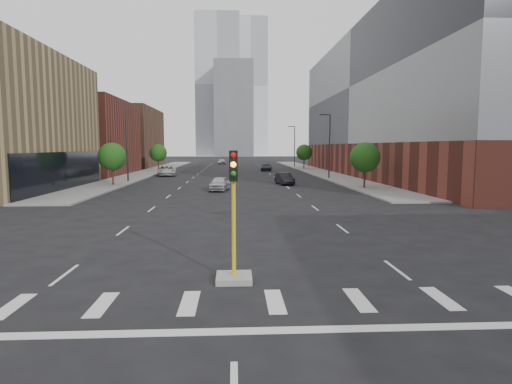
{
  "coord_description": "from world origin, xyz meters",
  "views": [
    {
      "loc": [
        0.02,
        -5.08,
        4.52
      ],
      "look_at": [
        1.0,
        13.92,
        2.5
      ],
      "focal_mm": 30.0,
      "sensor_mm": 36.0,
      "label": 1
    }
  ],
  "objects": [
    {
      "name": "car_distant",
      "position": [
        -3.17,
        104.98,
        0.73
      ],
      "size": [
        2.33,
        4.51,
        1.47
      ],
      "primitive_type": "imported",
      "rotation": [
        0.0,
        0.0,
        0.14
      ],
      "color": "silver",
      "rests_on": "ground"
    },
    {
      "name": "car_near_left",
      "position": [
        -1.5,
        39.11,
        0.74
      ],
      "size": [
        2.34,
        4.54,
        1.48
      ],
      "primitive_type": "imported",
      "rotation": [
        0.0,
        0.0,
        -0.14
      ],
      "color": "silver",
      "rests_on": "ground"
    },
    {
      "name": "tower_right",
      "position": [
        10.0,
        260.0,
        40.0
      ],
      "size": [
        20.0,
        20.0,
        80.0
      ],
      "primitive_type": "cube",
      "color": "#B2B7BC",
      "rests_on": "ground"
    },
    {
      "name": "streetlight_left",
      "position": [
        -13.41,
        50.0,
        5.01
      ],
      "size": [
        1.6,
        0.22,
        9.07
      ],
      "color": "#2D2D30",
      "rests_on": "ground"
    },
    {
      "name": "sidewalk_right_far",
      "position": [
        15.0,
        74.0,
        0.07
      ],
      "size": [
        5.0,
        92.0,
        0.15
      ],
      "primitive_type": "cube",
      "color": "gray",
      "rests_on": "ground"
    },
    {
      "name": "car_mid_right",
      "position": [
        6.07,
        45.99,
        0.71
      ],
      "size": [
        2.12,
        4.48,
        1.42
      ],
      "primitive_type": "imported",
      "rotation": [
        0.0,
        0.0,
        0.15
      ],
      "color": "black",
      "rests_on": "ground"
    },
    {
      "name": "tree_right_near",
      "position": [
        14.0,
        40.0,
        3.39
      ],
      "size": [
        3.2,
        3.2,
        4.85
      ],
      "color": "#382619",
      "rests_on": "ground"
    },
    {
      "name": "streetlight_right_a",
      "position": [
        13.41,
        55.0,
        5.01
      ],
      "size": [
        1.6,
        0.22,
        9.07
      ],
      "color": "#2D2D30",
      "rests_on": "ground"
    },
    {
      "name": "streetlight_right_b",
      "position": [
        13.41,
        90.0,
        5.01
      ],
      "size": [
        1.6,
        0.22,
        9.07
      ],
      "color": "#2D2D30",
      "rests_on": "ground"
    },
    {
      "name": "tree_left_far",
      "position": [
        -14.0,
        75.0,
        3.39
      ],
      "size": [
        3.2,
        3.2,
        4.85
      ],
      "color": "#382619",
      "rests_on": "ground"
    },
    {
      "name": "car_deep_right",
      "position": [
        6.07,
        75.22,
        0.68
      ],
      "size": [
        2.5,
        4.88,
        1.36
      ],
      "primitive_type": "imported",
      "rotation": [
        0.0,
        0.0,
        -0.13
      ],
      "color": "black",
      "rests_on": "ground"
    },
    {
      "name": "building_left_far_b",
      "position": [
        -27.5,
        92.0,
        6.5
      ],
      "size": [
        20.0,
        24.0,
        13.0
      ],
      "primitive_type": "cube",
      "color": "brown",
      "rests_on": "ground"
    },
    {
      "name": "tower_left",
      "position": [
        -8.0,
        220.0,
        35.0
      ],
      "size": [
        22.0,
        22.0,
        70.0
      ],
      "primitive_type": "cube",
      "color": "#B2B7BC",
      "rests_on": "ground"
    },
    {
      "name": "building_left_far_a",
      "position": [
        -27.5,
        66.0,
        6.0
      ],
      "size": [
        20.0,
        22.0,
        12.0
      ],
      "primitive_type": "cube",
      "color": "brown",
      "rests_on": "ground"
    },
    {
      "name": "sidewalk_left_far",
      "position": [
        -15.0,
        74.0,
        0.07
      ],
      "size": [
        5.0,
        92.0,
        0.15
      ],
      "primitive_type": "cube",
      "color": "gray",
      "rests_on": "ground"
    },
    {
      "name": "median_traffic_signal",
      "position": [
        0.0,
        8.97,
        0.97
      ],
      "size": [
        1.2,
        1.2,
        4.4
      ],
      "color": "#999993",
      "rests_on": "ground"
    },
    {
      "name": "tower_mid",
      "position": [
        0.0,
        200.0,
        22.0
      ],
      "size": [
        18.0,
        18.0,
        44.0
      ],
      "primitive_type": "cube",
      "color": "slate",
      "rests_on": "ground"
    },
    {
      "name": "tree_left_near",
      "position": [
        -14.0,
        45.0,
        3.39
      ],
      "size": [
        3.2,
        3.2,
        4.85
      ],
      "color": "#382619",
      "rests_on": "ground"
    },
    {
      "name": "car_far_left",
      "position": [
        -10.5,
        62.23,
        0.81
      ],
      "size": [
        3.43,
        6.15,
        1.63
      ],
      "primitive_type": "imported",
      "rotation": [
        0.0,
        0.0,
        0.13
      ],
      "color": "#B8B8B8",
      "rests_on": "ground"
    },
    {
      "name": "tree_right_far",
      "position": [
        14.0,
        80.0,
        3.39
      ],
      "size": [
        3.2,
        3.2,
        4.85
      ],
      "color": "#382619",
      "rests_on": "ground"
    },
    {
      "name": "building_right_main",
      "position": [
        29.5,
        60.0,
        11.0
      ],
      "size": [
        24.0,
        70.0,
        22.0
      ],
      "color": "brown",
      "rests_on": "ground"
    }
  ]
}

